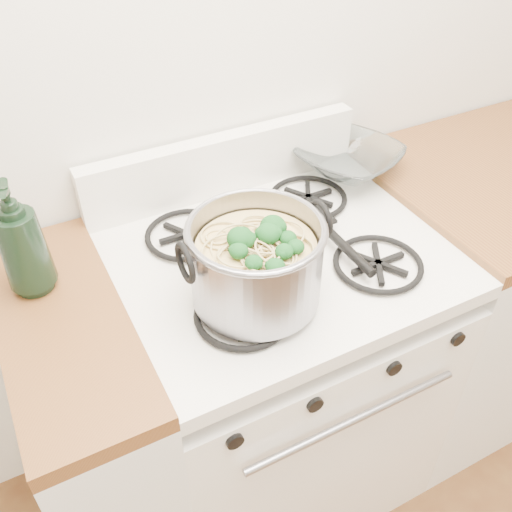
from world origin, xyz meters
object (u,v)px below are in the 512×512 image
at_px(spatula, 310,213).
at_px(glass_bowl, 348,165).
at_px(stock_pot, 256,263).
at_px(bottle, 20,239).
at_px(gas_range, 276,378).

xyz_separation_m(spatula, glass_bowl, (0.21, 0.14, 0.00)).
xyz_separation_m(stock_pot, glass_bowl, (0.46, 0.33, -0.07)).
xyz_separation_m(stock_pot, bottle, (-0.40, 0.24, 0.04)).
distance_m(spatula, glass_bowl, 0.25).
distance_m(gas_range, bottle, 0.82).
relative_size(stock_pot, glass_bowl, 2.84).
bearing_deg(glass_bowl, stock_pot, -144.43).
bearing_deg(bottle, gas_range, -6.07).
bearing_deg(spatula, bottle, 175.07).
bearing_deg(gas_range, glass_bowl, 32.12).
xyz_separation_m(gas_range, glass_bowl, (0.33, 0.21, 0.50)).
bearing_deg(glass_bowl, spatula, -146.19).
xyz_separation_m(gas_range, spatula, (0.12, 0.07, 0.50)).
bearing_deg(stock_pot, spatula, 37.01).
relative_size(spatula, bottle, 1.20).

